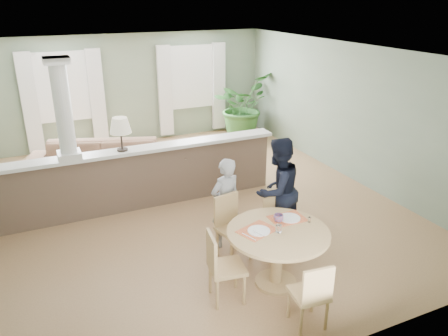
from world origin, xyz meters
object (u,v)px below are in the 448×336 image
dining_table (278,242)px  chair_side (221,264)px  man_person (277,191)px  houseplant (241,106)px  chair_far_man (278,217)px  chair_near (312,293)px  chair_far_boy (231,224)px  child_person (225,203)px  sofa (100,165)px

dining_table → chair_side: chair_side is taller
man_person → houseplant: bearing=-126.9°
houseplant → man_person: 5.30m
chair_far_man → chair_near: 1.72m
houseplant → chair_far_boy: 5.77m
chair_far_man → child_person: bearing=164.2°
sofa → houseplant: houseplant is taller
houseplant → dining_table: 6.42m
dining_table → houseplant: bearing=67.6°
chair_far_boy → chair_side: (-0.53, -0.86, -0.00)m
dining_table → chair_side: 0.80m
chair_far_boy → child_person: bearing=67.9°
houseplant → chair_side: size_ratio=1.79×
sofa → dining_table: 4.50m
chair_near → dining_table: bearing=-88.4°
chair_side → man_person: size_ratio=0.56×
dining_table → chair_near: bearing=-95.0°
dining_table → chair_near: 0.90m
sofa → chair_side: chair_side is taller
chair_near → sofa: bearing=-67.6°
man_person → chair_near: bearing=54.6°
chair_far_boy → chair_side: size_ratio=1.00×
chair_far_boy → sofa: bearing=99.0°
houseplant → man_person: bearing=-110.7°
chair_near → chair_side: bearing=-44.1°
chair_far_man → dining_table: bearing=-105.6°
houseplant → chair_near: houseplant is taller
chair_far_boy → child_person: child_person is taller
sofa → man_person: size_ratio=1.73×
houseplant → child_person: 5.46m
chair_side → sofa: bearing=18.4°
child_person → man_person: bearing=153.6°
dining_table → chair_far_boy: chair_far_boy is taller
dining_table → chair_far_man: size_ratio=1.42×
houseplant → dining_table: (-2.45, -5.93, -0.21)m
houseplant → chair_side: 6.77m
dining_table → man_person: man_person is taller
houseplant → dining_table: bearing=-112.4°
chair_near → houseplant: bearing=-103.8°
child_person → houseplant: bearing=-132.1°
chair_side → houseplant: bearing=-20.0°
man_person → chair_side: bearing=19.7°
chair_near → chair_side: chair_side is taller
chair_near → chair_side: 1.13m
dining_table → child_person: 1.18m
sofa → chair_far_boy: 3.61m
dining_table → chair_far_boy: (-0.26, 0.85, -0.11)m
sofa → chair_far_boy: (1.27, -3.38, 0.10)m
chair_near → man_person: 2.00m
chair_side → child_person: (0.59, 1.17, 0.18)m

